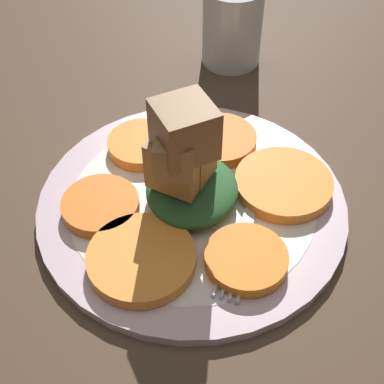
{
  "coord_description": "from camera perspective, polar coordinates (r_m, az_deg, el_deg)",
  "views": [
    {
      "loc": [
        -34.24,
        -2.34,
        40.05
      ],
      "look_at": [
        0.0,
        0.0,
        4.1
      ],
      "focal_mm": 50.0,
      "sensor_mm": 36.0,
      "label": 1
    }
  ],
  "objects": [
    {
      "name": "carrot_slice_3",
      "position": [
        0.55,
        -5.35,
        5.09
      ],
      "size": [
        7.07,
        7.07,
        1.18
      ],
      "primitive_type": "cylinder",
      "color": "orange",
      "rests_on": "plate"
    },
    {
      "name": "carrot_slice_0",
      "position": [
        0.45,
        5.79,
        -7.12
      ],
      "size": [
        7.08,
        7.08,
        1.18
      ],
      "primitive_type": "cylinder",
      "color": "orange",
      "rests_on": "plate"
    },
    {
      "name": "center_pile",
      "position": [
        0.47,
        -0.56,
        2.57
      ],
      "size": [
        9.51,
        8.56,
        11.81
      ],
      "color": "#2D6033",
      "rests_on": "plate"
    },
    {
      "name": "table_slab",
      "position": [
        0.52,
        0.0,
        -2.36
      ],
      "size": [
        120.0,
        120.0,
        2.0
      ],
      "primitive_type": "cube",
      "color": "#4C3828",
      "rests_on": "ground"
    },
    {
      "name": "fork",
      "position": [
        0.49,
        6.02,
        -2.97
      ],
      "size": [
        18.36,
        5.68,
        0.4
      ],
      "rotation": [
        0.0,
        0.0,
        -0.22
      ],
      "color": "#B2B2B7",
      "rests_on": "plate"
    },
    {
      "name": "carrot_slice_1",
      "position": [
        0.52,
        9.73,
        0.89
      ],
      "size": [
        9.37,
        9.37,
        1.18
      ],
      "primitive_type": "cylinder",
      "color": "orange",
      "rests_on": "plate"
    },
    {
      "name": "carrot_slice_5",
      "position": [
        0.45,
        -5.42,
        -7.08
      ],
      "size": [
        9.29,
        9.29,
        1.18
      ],
      "primitive_type": "cylinder",
      "color": "orange",
      "rests_on": "plate"
    },
    {
      "name": "carrot_slice_2",
      "position": [
        0.56,
        2.95,
        5.58
      ],
      "size": [
        7.72,
        7.72,
        1.18
      ],
      "primitive_type": "cylinder",
      "color": "orange",
      "rests_on": "plate"
    },
    {
      "name": "water_glass",
      "position": [
        0.69,
        4.32,
        17.27
      ],
      "size": [
        7.36,
        7.36,
        9.64
      ],
      "color": "silver",
      "rests_on": "table_slab"
    },
    {
      "name": "carrot_slice_4",
      "position": [
        0.5,
        -9.74,
        -1.43
      ],
      "size": [
        7.16,
        7.16,
        1.18
      ],
      "primitive_type": "cylinder",
      "color": "orange",
      "rests_on": "plate"
    },
    {
      "name": "plate",
      "position": [
        0.51,
        0.0,
        -1.23
      ],
      "size": [
        29.13,
        29.13,
        1.05
      ],
      "color": "silver",
      "rests_on": "table_slab"
    }
  ]
}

